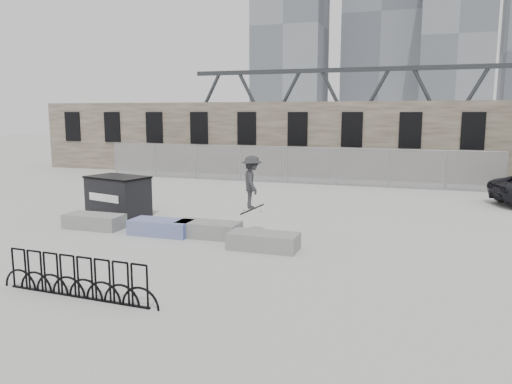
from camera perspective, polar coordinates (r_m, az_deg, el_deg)
ground at (r=16.20m, az=-8.03°, el=-4.87°), size 120.00×120.00×0.00m
stone_wall at (r=31.15m, az=5.31°, el=6.07°), size 36.00×2.58×4.50m
chainlink_fence at (r=27.62m, az=3.51°, el=3.17°), size 22.06×0.06×2.02m
planter_far_left at (r=17.74m, az=-18.00°, el=-3.14°), size 2.00×0.90×0.48m
planter_center_left at (r=16.31m, az=-10.80°, el=-3.90°), size 2.00×0.90×0.48m
planter_center_right at (r=15.80m, az=-5.46°, el=-4.20°), size 2.00×0.90×0.48m
planter_offset at (r=14.32m, az=0.86°, el=-5.56°), size 2.00×0.90×0.48m
dumpster at (r=19.58m, az=-15.48°, el=-0.42°), size 2.57×1.93×1.51m
bike_rack at (r=11.33m, az=-19.84°, el=-9.18°), size 4.04×0.24×0.90m
skyline_towers at (r=109.48m, az=14.66°, el=17.71°), size 58.00×28.00×48.00m
truss_bridge at (r=69.12m, az=21.09°, el=8.72°), size 70.00×3.00×9.80m
skateboarder at (r=15.28m, az=-0.47°, el=1.12°), size 1.02×1.22×1.86m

